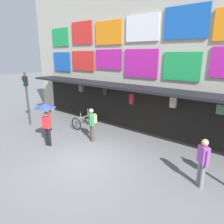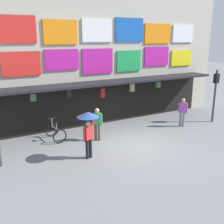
{
  "view_description": "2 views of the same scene",
  "coord_description": "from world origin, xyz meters",
  "px_view_note": "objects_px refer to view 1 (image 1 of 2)",
  "views": [
    {
      "loc": [
        5.49,
        -5.16,
        4.2
      ],
      "look_at": [
        -0.27,
        1.98,
        1.59
      ],
      "focal_mm": 32.65,
      "sensor_mm": 36.0,
      "label": 1
    },
    {
      "loc": [
        -6.82,
        -9.98,
        5.07
      ],
      "look_at": [
        -0.33,
        1.69,
        1.34
      ],
      "focal_mm": 43.1,
      "sensor_mm": 36.0,
      "label": 2
    }
  ],
  "objects_px": {
    "pedestrian_with_umbrella": "(46,112)",
    "traffic_light_near": "(26,90)",
    "pedestrian_in_yellow": "(203,160)",
    "bicycle_parked": "(83,121)",
    "pedestrian_in_black": "(92,122)"
  },
  "relations": [
    {
      "from": "traffic_light_near",
      "to": "pedestrian_with_umbrella",
      "type": "relative_size",
      "value": 1.54
    },
    {
      "from": "pedestrian_with_umbrella",
      "to": "traffic_light_near",
      "type": "bearing_deg",
      "value": 163.36
    },
    {
      "from": "traffic_light_near",
      "to": "bicycle_parked",
      "type": "bearing_deg",
      "value": 31.47
    },
    {
      "from": "bicycle_parked",
      "to": "pedestrian_in_yellow",
      "type": "relative_size",
      "value": 0.71
    },
    {
      "from": "pedestrian_in_black",
      "to": "pedestrian_in_yellow",
      "type": "relative_size",
      "value": 1.0
    },
    {
      "from": "bicycle_parked",
      "to": "pedestrian_in_yellow",
      "type": "distance_m",
      "value": 7.34
    },
    {
      "from": "bicycle_parked",
      "to": "pedestrian_in_yellow",
      "type": "xyz_separation_m",
      "value": [
        7.16,
        -1.51,
        0.55
      ]
    },
    {
      "from": "bicycle_parked",
      "to": "pedestrian_in_black",
      "type": "relative_size",
      "value": 0.71
    },
    {
      "from": "traffic_light_near",
      "to": "pedestrian_in_black",
      "type": "xyz_separation_m",
      "value": [
        4.72,
        0.68,
        -1.16
      ]
    },
    {
      "from": "pedestrian_in_black",
      "to": "pedestrian_with_umbrella",
      "type": "bearing_deg",
      "value": -126.13
    },
    {
      "from": "pedestrian_with_umbrella",
      "to": "pedestrian_in_yellow",
      "type": "height_order",
      "value": "pedestrian_with_umbrella"
    },
    {
      "from": "pedestrian_with_umbrella",
      "to": "pedestrian_in_black",
      "type": "bearing_deg",
      "value": 53.87
    },
    {
      "from": "bicycle_parked",
      "to": "pedestrian_with_umbrella",
      "type": "height_order",
      "value": "pedestrian_with_umbrella"
    },
    {
      "from": "traffic_light_near",
      "to": "pedestrian_in_black",
      "type": "bearing_deg",
      "value": 8.18
    },
    {
      "from": "bicycle_parked",
      "to": "pedestrian_in_black",
      "type": "distance_m",
      "value": 2.21
    }
  ]
}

